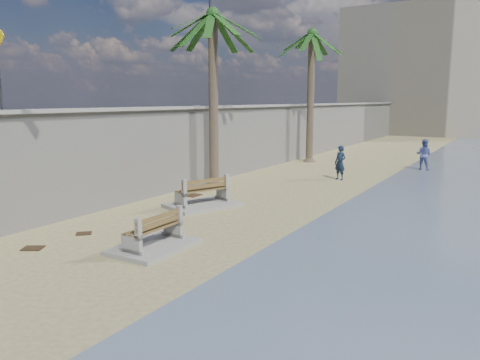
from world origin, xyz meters
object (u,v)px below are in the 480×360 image
at_px(bench_near, 154,234).
at_px(bench_far, 202,195).
at_px(person_a, 340,160).
at_px(person_b, 424,153).
at_px(palm_back, 312,36).
at_px(palm_mid, 213,17).

distance_m(bench_near, bench_far, 4.99).
height_order(person_a, person_b, person_a).
height_order(bench_far, person_a, person_a).
height_order(palm_back, person_b, palm_back).
bearing_deg(person_a, bench_near, -72.44).
relative_size(bench_far, person_a, 1.52).
bearing_deg(palm_back, palm_mid, -92.10).
xyz_separation_m(bench_far, person_b, (5.24, 13.92, 0.50)).
distance_m(palm_mid, palm_back, 10.17).
xyz_separation_m(bench_near, person_a, (0.58, 12.96, 0.56)).
relative_size(palm_mid, person_b, 4.41).
height_order(bench_far, person_b, person_b).
distance_m(bench_far, person_a, 8.63).
bearing_deg(palm_back, person_b, 0.80).
bearing_deg(palm_back, bench_near, -79.69).
distance_m(bench_far, person_b, 14.88).
xyz_separation_m(bench_near, palm_back, (-3.36, 18.49, 7.31)).
relative_size(bench_far, palm_back, 0.34).
relative_size(palm_mid, palm_back, 0.96).
bearing_deg(bench_near, palm_mid, 114.14).
distance_m(bench_near, palm_back, 20.17).
bearing_deg(person_b, palm_back, 6.45).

